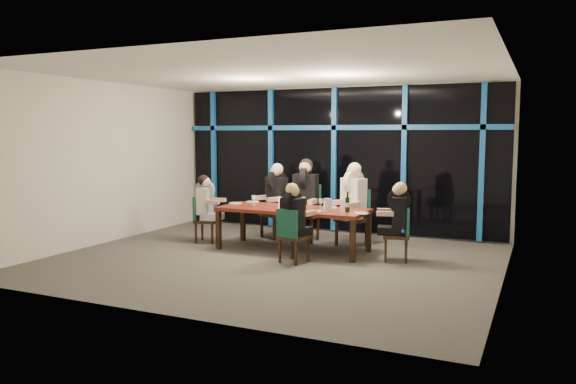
{
  "coord_description": "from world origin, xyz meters",
  "views": [
    {
      "loc": [
        3.94,
        -8.03,
        2.05
      ],
      "look_at": [
        0.0,
        0.6,
        1.05
      ],
      "focal_mm": 35.0,
      "sensor_mm": 36.0,
      "label": 1
    }
  ],
  "objects_px": {
    "chair_end_right": "(401,231)",
    "diner_far_right": "(352,192)",
    "wine_bottle": "(347,204)",
    "diner_end_right": "(397,210)",
    "water_pitcher": "(327,205)",
    "chair_far_left": "(278,209)",
    "diner_end_left": "(206,198)",
    "chair_far_right": "(355,214)",
    "chair_near_mid": "(291,233)",
    "chair_end_left": "(203,217)",
    "chair_far_mid": "(306,209)",
    "dining_table": "(293,212)",
    "diner_near_mid": "(294,211)",
    "diner_far_left": "(275,190)",
    "diner_far_mid": "(305,188)"
  },
  "relations": [
    {
      "from": "chair_far_left",
      "to": "chair_end_left",
      "type": "distance_m",
      "value": 1.5
    },
    {
      "from": "diner_far_mid",
      "to": "diner_far_left",
      "type": "bearing_deg",
      "value": 167.02
    },
    {
      "from": "diner_end_left",
      "to": "wine_bottle",
      "type": "xyz_separation_m",
      "value": [
        2.81,
        -0.12,
        0.05
      ]
    },
    {
      "from": "chair_near_mid",
      "to": "diner_far_right",
      "type": "distance_m",
      "value": 1.84
    },
    {
      "from": "water_pitcher",
      "to": "diner_far_left",
      "type": "bearing_deg",
      "value": 150.73
    },
    {
      "from": "diner_far_left",
      "to": "diner_end_left",
      "type": "distance_m",
      "value": 1.36
    },
    {
      "from": "water_pitcher",
      "to": "chair_end_right",
      "type": "bearing_deg",
      "value": 15.76
    },
    {
      "from": "dining_table",
      "to": "chair_end_left",
      "type": "height_order",
      "value": "chair_end_left"
    },
    {
      "from": "chair_end_right",
      "to": "diner_far_right",
      "type": "relative_size",
      "value": 0.86
    },
    {
      "from": "chair_end_left",
      "to": "diner_end_left",
      "type": "height_order",
      "value": "diner_end_left"
    },
    {
      "from": "diner_end_right",
      "to": "diner_end_left",
      "type": "bearing_deg",
      "value": -104.93
    },
    {
      "from": "chair_far_right",
      "to": "diner_end_left",
      "type": "xyz_separation_m",
      "value": [
        -2.63,
        -0.88,
        0.25
      ]
    },
    {
      "from": "chair_end_left",
      "to": "diner_far_right",
      "type": "distance_m",
      "value": 2.83
    },
    {
      "from": "diner_end_right",
      "to": "water_pitcher",
      "type": "height_order",
      "value": "diner_end_right"
    },
    {
      "from": "diner_far_mid",
      "to": "water_pitcher",
      "type": "relative_size",
      "value": 4.67
    },
    {
      "from": "chair_far_left",
      "to": "diner_end_left",
      "type": "xyz_separation_m",
      "value": [
        -1.0,
        -1.03,
        0.27
      ]
    },
    {
      "from": "chair_far_left",
      "to": "diner_end_left",
      "type": "relative_size",
      "value": 1.18
    },
    {
      "from": "chair_far_left",
      "to": "diner_far_right",
      "type": "bearing_deg",
      "value": 14.38
    },
    {
      "from": "chair_end_left",
      "to": "water_pitcher",
      "type": "bearing_deg",
      "value": -106.1
    },
    {
      "from": "dining_table",
      "to": "chair_near_mid",
      "type": "distance_m",
      "value": 0.99
    },
    {
      "from": "chair_far_right",
      "to": "diner_end_right",
      "type": "relative_size",
      "value": 1.22
    },
    {
      "from": "chair_end_left",
      "to": "water_pitcher",
      "type": "distance_m",
      "value": 2.6
    },
    {
      "from": "chair_far_left",
      "to": "diner_end_right",
      "type": "relative_size",
      "value": 1.18
    },
    {
      "from": "chair_near_mid",
      "to": "diner_near_mid",
      "type": "bearing_deg",
      "value": -90.0
    },
    {
      "from": "diner_near_mid",
      "to": "diner_far_right",
      "type": "bearing_deg",
      "value": -90.2
    },
    {
      "from": "chair_far_right",
      "to": "chair_near_mid",
      "type": "distance_m",
      "value": 1.86
    },
    {
      "from": "dining_table",
      "to": "diner_end_left",
      "type": "xyz_separation_m",
      "value": [
        -1.79,
        0.02,
        0.15
      ]
    },
    {
      "from": "chair_far_mid",
      "to": "chair_end_right",
      "type": "height_order",
      "value": "chair_far_mid"
    },
    {
      "from": "chair_far_right",
      "to": "chair_end_left",
      "type": "distance_m",
      "value": 2.85
    },
    {
      "from": "diner_end_right",
      "to": "water_pitcher",
      "type": "relative_size",
      "value": 3.8
    },
    {
      "from": "chair_far_right",
      "to": "diner_end_right",
      "type": "bearing_deg",
      "value": -18.5
    },
    {
      "from": "chair_far_right",
      "to": "chair_far_mid",
      "type": "bearing_deg",
      "value": -158.75
    },
    {
      "from": "chair_far_mid",
      "to": "chair_far_left",
      "type": "bearing_deg",
      "value": 167.58
    },
    {
      "from": "water_pitcher",
      "to": "wine_bottle",
      "type": "bearing_deg",
      "value": 23.72
    },
    {
      "from": "chair_near_mid",
      "to": "chair_far_mid",
      "type": "bearing_deg",
      "value": -60.44
    },
    {
      "from": "chair_end_left",
      "to": "chair_end_right",
      "type": "bearing_deg",
      "value": -102.22
    },
    {
      "from": "chair_far_right",
      "to": "diner_far_left",
      "type": "bearing_deg",
      "value": -157.73
    },
    {
      "from": "chair_end_right",
      "to": "diner_far_right",
      "type": "distance_m",
      "value": 1.47
    },
    {
      "from": "chair_near_mid",
      "to": "diner_far_right",
      "type": "xyz_separation_m",
      "value": [
        0.44,
        1.72,
        0.5
      ]
    },
    {
      "from": "wine_bottle",
      "to": "chair_far_right",
      "type": "bearing_deg",
      "value": 100.33
    },
    {
      "from": "chair_end_left",
      "to": "chair_far_right",
      "type": "bearing_deg",
      "value": -83.6
    },
    {
      "from": "diner_far_left",
      "to": "diner_end_left",
      "type": "bearing_deg",
      "value": -113.0
    },
    {
      "from": "wine_bottle",
      "to": "chair_end_right",
      "type": "bearing_deg",
      "value": 4.94
    },
    {
      "from": "chair_end_left",
      "to": "diner_near_mid",
      "type": "xyz_separation_m",
      "value": [
        2.25,
        -0.84,
        0.35
      ]
    },
    {
      "from": "dining_table",
      "to": "diner_far_right",
      "type": "relative_size",
      "value": 2.58
    },
    {
      "from": "wine_bottle",
      "to": "diner_far_mid",
      "type": "bearing_deg",
      "value": 140.39
    },
    {
      "from": "diner_far_left",
      "to": "diner_far_mid",
      "type": "bearing_deg",
      "value": 14.05
    },
    {
      "from": "chair_end_right",
      "to": "chair_far_right",
      "type": "bearing_deg",
      "value": -144.77
    },
    {
      "from": "chair_far_mid",
      "to": "chair_end_left",
      "type": "relative_size",
      "value": 1.23
    },
    {
      "from": "diner_end_left",
      "to": "diner_near_mid",
      "type": "relative_size",
      "value": 1.0
    }
  ]
}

